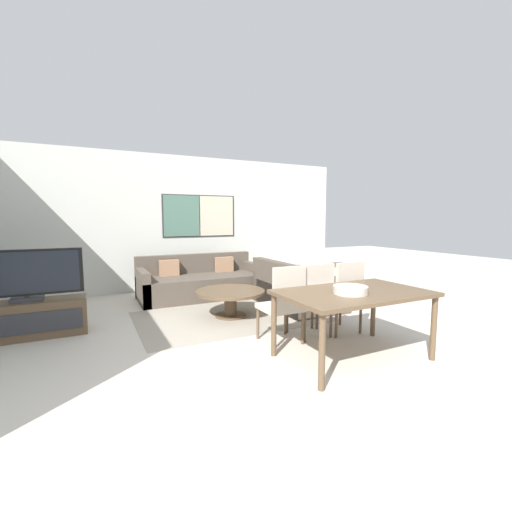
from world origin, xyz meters
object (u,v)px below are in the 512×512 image
coffee_table (230,297)px  dining_chair_centre (313,297)px  dining_table (353,298)px  sofa_side (294,292)px  tv_console (29,319)px  dining_chair_right (343,294)px  sofa_main (200,283)px  dining_chair_left (284,301)px  fruit_bowl (350,289)px  television (26,275)px

coffee_table → dining_chair_centre: (0.59, -1.30, 0.22)m
dining_table → dining_chair_centre: dining_chair_centre is taller
sofa_side → dining_chair_centre: bearing=156.0°
tv_console → dining_table: 3.98m
dining_chair_centre → dining_chair_right: (0.45, -0.05, 0.00)m
sofa_main → dining_chair_left: dining_chair_left is taller
fruit_bowl → dining_chair_right: bearing=53.2°
dining_chair_left → fruit_bowl: size_ratio=2.71×
dining_chair_left → dining_chair_right: same height
tv_console → sofa_main: sofa_main is taller
sofa_main → tv_console: bearing=-154.4°
coffee_table → dining_table: size_ratio=0.67×
tv_console → sofa_side: size_ratio=0.87×
sofa_main → dining_chair_left: bearing=-87.2°
dining_chair_right → fruit_bowl: 0.97m
sofa_main → coffee_table: bearing=-90.0°
dining_chair_right → dining_chair_centre: bearing=173.8°
tv_console → dining_chair_centre: size_ratio=1.39×
tv_console → dining_table: (3.21, -2.31, 0.43)m
sofa_side → coffee_table: (-1.19, -0.05, 0.04)m
dining_chair_left → dining_chair_right: size_ratio=1.00×
sofa_side → dining_chair_centre: size_ratio=1.59×
sofa_main → dining_table: 3.63m
sofa_main → sofa_side: (1.19, -1.48, 0.00)m
tv_console → dining_chair_centre: bearing=-26.2°
dining_chair_left → fruit_bowl: 0.87m
coffee_table → dining_chair_left: (0.14, -1.34, 0.22)m
dining_table → dining_chair_right: dining_chair_right is taller
sofa_side → dining_table: (-0.60, -2.08, 0.39)m
tv_console → dining_chair_left: size_ratio=1.39×
sofa_main → dining_chair_centre: size_ratio=2.41×
dining_chair_centre → coffee_table: bearing=114.3°
sofa_main → fruit_bowl: (0.48, -3.64, 0.51)m
television → sofa_main: (2.63, 1.26, -0.53)m
dining_chair_right → fruit_bowl: dining_chair_right is taller
sofa_main → dining_chair_left: 2.89m
sofa_side → dining_table: 2.20m
sofa_side → dining_chair_left: 1.76m
sofa_main → coffee_table: sofa_main is taller
sofa_main → dining_chair_centre: dining_chair_centre is taller
coffee_table → dining_chair_left: dining_chair_left is taller
dining_chair_left → fruit_bowl: (0.34, -0.76, 0.25)m
sofa_main → sofa_side: same height
television → fruit_bowl: (3.10, -2.38, -0.02)m
tv_console → fruit_bowl: size_ratio=3.75×
sofa_side → dining_table: size_ratio=0.96×
sofa_main → fruit_bowl: size_ratio=6.53×
coffee_table → dining_table: dining_table is taller
tv_console → fruit_bowl: 3.95m
tv_console → coffee_table: bearing=-6.1°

